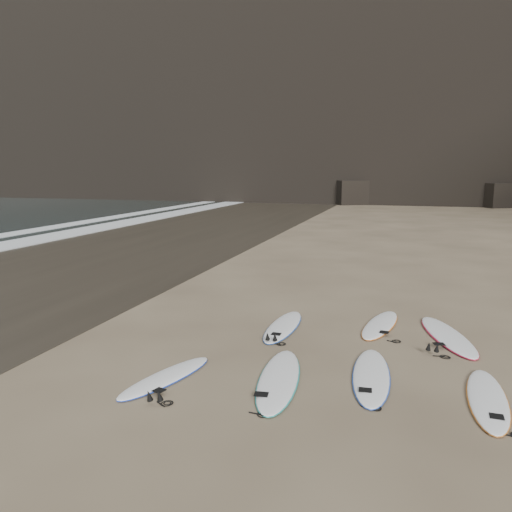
{
  "coord_description": "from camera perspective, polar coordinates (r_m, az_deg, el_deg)",
  "views": [
    {
      "loc": [
        -0.15,
        -8.37,
        3.65
      ],
      "look_at": [
        -3.7,
        3.4,
        1.5
      ],
      "focal_mm": 35.0,
      "sensor_mm": 36.0,
      "label": 1
    }
  ],
  "objects": [
    {
      "name": "surfboard_0",
      "position": [
        9.17,
        -10.25,
        -13.42
      ],
      "size": [
        1.14,
        2.27,
        0.08
      ],
      "primitive_type": "ellipsoid",
      "rotation": [
        0.0,
        0.0,
        -0.29
      ],
      "color": "white",
      "rests_on": "ground"
    },
    {
      "name": "wet_sand",
      "position": [
        22.72,
        -17.92,
        0.19
      ],
      "size": [
        12.0,
        200.0,
        0.01
      ],
      "primitive_type": "cube",
      "color": "#383026",
      "rests_on": "ground"
    },
    {
      "name": "surfboard_7",
      "position": [
        11.84,
        21.05,
        -8.47
      ],
      "size": [
        1.43,
        2.87,
        0.1
      ],
      "primitive_type": "ellipsoid",
      "rotation": [
        0.0,
        0.0,
        0.29
      ],
      "color": "white",
      "rests_on": "ground"
    },
    {
      "name": "surfboard_2",
      "position": [
        9.31,
        13.03,
        -13.11
      ],
      "size": [
        0.79,
        2.65,
        0.09
      ],
      "primitive_type": "ellipsoid",
      "rotation": [
        0.0,
        0.0,
        0.06
      ],
      "color": "white",
      "rests_on": "ground"
    },
    {
      "name": "surfboard_1",
      "position": [
        8.96,
        2.62,
        -13.8
      ],
      "size": [
        1.0,
        2.82,
        0.1
      ],
      "primitive_type": "ellipsoid",
      "rotation": [
        0.0,
        0.0,
        0.13
      ],
      "color": "white",
      "rests_on": "ground"
    },
    {
      "name": "surfboard_6",
      "position": [
        12.2,
        14.02,
        -7.58
      ],
      "size": [
        1.01,
        2.51,
        0.09
      ],
      "primitive_type": "ellipsoid",
      "rotation": [
        0.0,
        0.0,
        -0.18
      ],
      "color": "white",
      "rests_on": "ground"
    },
    {
      "name": "surfboard_3",
      "position": [
        9.05,
        24.94,
        -14.53
      ],
      "size": [
        0.68,
        2.45,
        0.09
      ],
      "primitive_type": "ellipsoid",
      "rotation": [
        0.0,
        0.0,
        -0.04
      ],
      "color": "white",
      "rests_on": "ground"
    },
    {
      "name": "ground",
      "position": [
        9.14,
        16.8,
        -14.08
      ],
      "size": [
        240.0,
        240.0,
        0.0
      ],
      "primitive_type": "plane",
      "color": "#897559",
      "rests_on": "ground"
    },
    {
      "name": "surfboard_5",
      "position": [
        11.74,
        3.13,
        -7.98
      ],
      "size": [
        0.65,
        2.53,
        0.09
      ],
      "primitive_type": "ellipsoid",
      "rotation": [
        0.0,
        0.0,
        -0.02
      ],
      "color": "white",
      "rests_on": "ground"
    }
  ]
}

